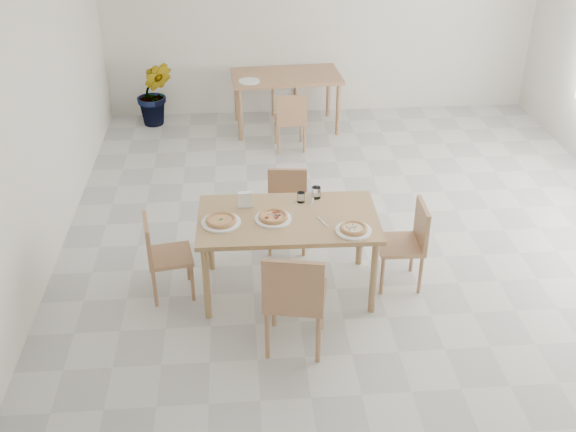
{
  "coord_description": "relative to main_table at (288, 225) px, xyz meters",
  "views": [
    {
      "loc": [
        -1.21,
        -5.75,
        3.64
      ],
      "look_at": [
        -0.81,
        -0.84,
        0.76
      ],
      "focal_mm": 42.0,
      "sensor_mm": 36.0,
      "label": 1
    }
  ],
  "objects": [
    {
      "name": "chair_back_s",
      "position": [
        0.27,
        2.98,
        -0.22
      ],
      "size": [
        0.4,
        0.4,
        0.77
      ],
      "rotation": [
        0.0,
        0.0,
        3.19
      ],
      "color": "tan",
      "rests_on": "ground"
    },
    {
      "name": "plate_mushroom",
      "position": [
        0.52,
        -0.28,
        0.09
      ],
      "size": [
        0.3,
        0.3,
        0.02
      ],
      "primitive_type": "cylinder",
      "color": "white",
      "rests_on": "main_table"
    },
    {
      "name": "potted_plant",
      "position": [
        -1.51,
        3.99,
        -0.22
      ],
      "size": [
        0.5,
        0.41,
        0.9
      ],
      "primitive_type": "imported",
      "rotation": [
        0.0,
        0.0,
        0.01
      ],
      "color": "#37691F",
      "rests_on": "ground"
    },
    {
      "name": "plate_empty",
      "position": [
        -0.22,
        3.49,
        0.09
      ],
      "size": [
        0.27,
        0.27,
        0.02
      ],
      "primitive_type": "cylinder",
      "color": "white",
      "rests_on": "second_table"
    },
    {
      "name": "chair_south",
      "position": [
        -0.02,
        -0.82,
        -0.13
      ],
      "size": [
        0.54,
        0.54,
        0.93
      ],
      "rotation": [
        0.0,
        0.0,
        2.95
      ],
      "color": "tan",
      "rests_on": "ground"
    },
    {
      "name": "pizza_mushroom",
      "position": [
        0.52,
        -0.28,
        0.11
      ],
      "size": [
        0.27,
        0.27,
        0.03
      ],
      "rotation": [
        0.0,
        0.0,
        -0.22
      ],
      "color": "#E9AC6E",
      "rests_on": "plate_mushroom"
    },
    {
      "name": "second_table",
      "position": [
        0.27,
        3.74,
        -0.01
      ],
      "size": [
        1.49,
        0.91,
        0.75
      ],
      "rotation": [
        0.0,
        0.0,
        0.06
      ],
      "color": "tan",
      "rests_on": "ground"
    },
    {
      "name": "pizza_pepperoni",
      "position": [
        -0.13,
        -0.03,
        0.11
      ],
      "size": [
        0.32,
        0.32,
        0.03
      ],
      "rotation": [
        0.0,
        0.0,
        -0.35
      ],
      "color": "#E9AC6E",
      "rests_on": "plate_pepperoni"
    },
    {
      "name": "tumbler_b",
      "position": [
        0.13,
        0.26,
        0.13
      ],
      "size": [
        0.07,
        0.07,
        0.09
      ],
      "primitive_type": "cylinder",
      "color": "white",
      "rests_on": "main_table"
    },
    {
      "name": "pizza_margherita",
      "position": [
        -0.57,
        -0.06,
        0.11
      ],
      "size": [
        0.33,
        0.33,
        0.03
      ],
      "rotation": [
        0.0,
        0.0,
        0.34
      ],
      "color": "#E9AC6E",
      "rests_on": "plate_margherita"
    },
    {
      "name": "tumbler_a",
      "position": [
        0.28,
        0.32,
        0.13
      ],
      "size": [
        0.08,
        0.08,
        0.11
      ],
      "primitive_type": "cylinder",
      "color": "white",
      "rests_on": "main_table"
    },
    {
      "name": "fork_a",
      "position": [
        0.28,
        -0.1,
        0.08
      ],
      "size": [
        0.08,
        0.18,
        0.01
      ],
      "primitive_type": "cube",
      "rotation": [
        0.0,
        0.0,
        0.37
      ],
      "color": "silver",
      "rests_on": "main_table"
    },
    {
      "name": "plate_margherita",
      "position": [
        -0.57,
        -0.06,
        0.09
      ],
      "size": [
        0.33,
        0.33,
        0.02
      ],
      "primitive_type": "cylinder",
      "color": "white",
      "rests_on": "main_table"
    },
    {
      "name": "chair_back_n",
      "position": [
        0.2,
        4.49,
        -0.18
      ],
      "size": [
        0.53,
        0.53,
        0.84
      ],
      "rotation": [
        0.0,
        0.0,
        0.34
      ],
      "color": "tan",
      "rests_on": "ground"
    },
    {
      "name": "main_table",
      "position": [
        0.0,
        0.0,
        0.0
      ],
      "size": [
        1.55,
        0.9,
        0.75
      ],
      "rotation": [
        0.0,
        0.0,
        -0.02
      ],
      "color": "#A38253",
      "rests_on": "ground"
    },
    {
      "name": "fork_b",
      "position": [
        0.23,
        0.24,
        0.08
      ],
      "size": [
        0.05,
        0.16,
        0.01
      ],
      "primitive_type": "cube",
      "rotation": [
        0.0,
        0.0,
        -0.23
      ],
      "color": "silver",
      "rests_on": "main_table"
    },
    {
      "name": "chair_north",
      "position": [
        0.05,
        0.77,
        -0.22
      ],
      "size": [
        0.41,
        0.41,
        0.77
      ],
      "rotation": [
        0.0,
        0.0,
        -0.1
      ],
      "color": "tan",
      "rests_on": "ground"
    },
    {
      "name": "chair_east",
      "position": [
        1.07,
        0.02,
        -0.2
      ],
      "size": [
        0.41,
        0.41,
        0.8
      ],
      "rotation": [
        0.0,
        0.0,
        -1.6
      ],
      "color": "tan",
      "rests_on": "ground"
    },
    {
      "name": "plate_pepperoni",
      "position": [
        -0.13,
        -0.03,
        0.09
      ],
      "size": [
        0.31,
        0.31,
        0.02
      ],
      "primitive_type": "cylinder",
      "color": "white",
      "rests_on": "main_table"
    },
    {
      "name": "chair_west",
      "position": [
        -1.1,
        0.02,
        -0.23
      ],
      "size": [
        0.44,
        0.44,
        0.77
      ],
      "rotation": [
        0.0,
        0.0,
        1.74
      ],
      "color": "tan",
      "rests_on": "ground"
    },
    {
      "name": "napkin_holder",
      "position": [
        -0.36,
        0.2,
        0.15
      ],
      "size": [
        0.13,
        0.08,
        0.14
      ],
      "rotation": [
        0.0,
        0.0,
        0.09
      ],
      "color": "silver",
      "rests_on": "main_table"
    }
  ]
}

